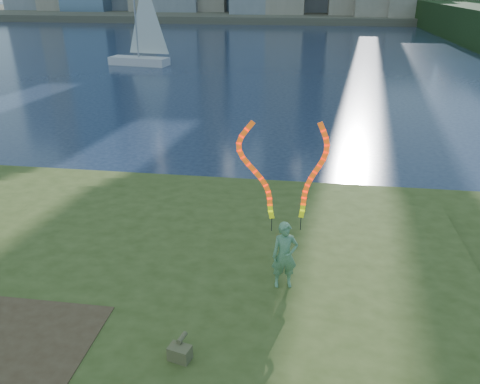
# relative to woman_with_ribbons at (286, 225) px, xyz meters

# --- Properties ---
(ground) EXTENTS (320.00, 320.00, 0.00)m
(ground) POSITION_rel_woman_with_ribbons_xyz_m (-2.68, 0.42, -2.24)
(ground) COLOR #18243C
(ground) RESTS_ON ground
(grassy_knoll) EXTENTS (20.00, 18.00, 0.80)m
(grassy_knoll) POSITION_rel_woman_with_ribbons_xyz_m (-2.68, -1.87, -1.90)
(grassy_knoll) COLOR #39491A
(grassy_knoll) RESTS_ON ground
(far_shore) EXTENTS (320.00, 40.00, 1.20)m
(far_shore) POSITION_rel_woman_with_ribbons_xyz_m (-2.68, 95.42, -1.64)
(far_shore) COLOR #514C3C
(far_shore) RESTS_ON ground
(woman_with_ribbons) EXTENTS (1.96, 0.55, 3.89)m
(woman_with_ribbons) POSITION_rel_woman_with_ribbons_xyz_m (0.00, 0.00, 0.00)
(woman_with_ribbons) COLOR #13651D
(woman_with_ribbons) RESTS_ON grassy_knoll
(canvas_bag) EXTENTS (0.42, 0.48, 0.36)m
(canvas_bag) POSITION_rel_woman_with_ribbons_xyz_m (-1.63, -2.43, -1.30)
(canvas_bag) COLOR brown
(canvas_bag) RESTS_ON grassy_knoll
(sailboat) EXTENTS (5.63, 2.48, 8.44)m
(sailboat) POSITION_rel_woman_with_ribbons_xyz_m (-14.28, 32.14, -0.79)
(sailboat) COLOR silver
(sailboat) RESTS_ON ground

